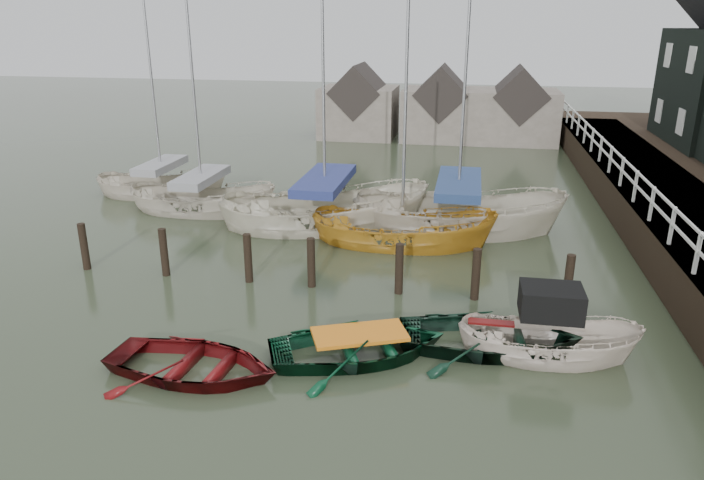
% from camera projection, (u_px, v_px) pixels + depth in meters
% --- Properties ---
extents(ground, '(120.00, 120.00, 0.00)m').
position_uv_depth(ground, '(331.00, 343.00, 14.25)').
color(ground, '#2B3321').
rests_on(ground, ground).
extents(pier, '(3.04, 32.00, 2.70)m').
position_uv_depth(pier, '(662.00, 210.00, 21.60)').
color(pier, black).
rests_on(pier, ground).
extents(mooring_pilings, '(13.72, 0.22, 1.80)m').
position_uv_depth(mooring_pilings, '(314.00, 270.00, 17.05)').
color(mooring_pilings, black).
rests_on(mooring_pilings, ground).
extents(far_sheds, '(14.00, 4.08, 4.39)m').
position_uv_depth(far_sheds, '(438.00, 108.00, 37.55)').
color(far_sheds, '#665B51').
rests_on(far_sheds, ground).
extents(rowboat_red, '(3.86, 2.90, 0.76)m').
position_uv_depth(rowboat_red, '(194.00, 374.00, 12.98)').
color(rowboat_red, '#580C0E').
rests_on(rowboat_red, ground).
extents(rowboat_green, '(4.64, 4.05, 0.80)m').
position_uv_depth(rowboat_green, '(359.00, 357.00, 13.66)').
color(rowboat_green, '#08321C').
rests_on(rowboat_green, ground).
extents(rowboat_dkgreen, '(4.27, 3.22, 0.84)m').
position_uv_depth(rowboat_dkgreen, '(489.00, 348.00, 14.01)').
color(rowboat_dkgreen, black).
rests_on(rowboat_dkgreen, ground).
extents(motorboat, '(3.86, 1.49, 2.30)m').
position_uv_depth(motorboat, '(546.00, 352.00, 13.62)').
color(motorboat, beige).
rests_on(motorboat, ground).
extents(sailboat_a, '(5.78, 2.25, 11.19)m').
position_uv_depth(sailboat_a, '(204.00, 210.00, 23.85)').
color(sailboat_a, beige).
rests_on(sailboat_a, ground).
extents(sailboat_b, '(7.82, 4.84, 11.23)m').
position_uv_depth(sailboat_b, '(325.00, 225.00, 22.15)').
color(sailboat_b, beige).
rests_on(sailboat_b, ground).
extents(sailboat_c, '(6.05, 2.30, 10.93)m').
position_uv_depth(sailboat_c, '(402.00, 243.00, 20.49)').
color(sailboat_c, '#BF8523').
rests_on(sailboat_c, ground).
extents(sailboat_d, '(7.40, 3.12, 12.84)m').
position_uv_depth(sailboat_d, '(456.00, 229.00, 21.75)').
color(sailboat_d, beige).
rests_on(sailboat_d, ground).
extents(sailboat_e, '(5.68, 2.99, 9.98)m').
position_uv_depth(sailboat_e, '(163.00, 194.00, 26.06)').
color(sailboat_e, beige).
rests_on(sailboat_e, ground).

